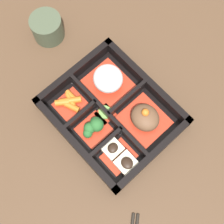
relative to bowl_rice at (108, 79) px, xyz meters
name	(u,v)px	position (x,y,z in m)	size (l,w,h in m)	color
ground_plane	(112,115)	(0.06, -0.04, -0.04)	(3.00, 3.00, 0.00)	#4C3523
bento_base	(112,115)	(0.06, -0.04, -0.03)	(0.26, 0.22, 0.01)	black
bento_rim	(111,114)	(0.06, -0.04, -0.02)	(0.26, 0.22, 0.04)	black
bowl_rice	(108,79)	(0.00, 0.00, 0.00)	(0.10, 0.09, 0.06)	#B22D19
bowl_stew	(145,118)	(0.12, 0.00, -0.01)	(0.10, 0.09, 0.05)	#B22D19
bowl_carrots	(70,103)	(-0.02, -0.09, -0.02)	(0.06, 0.06, 0.02)	#B22D19
bowl_greens	(94,126)	(0.06, -0.09, -0.01)	(0.06, 0.06, 0.04)	#B22D19
bowl_tofu	(121,157)	(0.14, -0.09, -0.01)	(0.08, 0.06, 0.03)	#B22D19
bowl_pickles	(105,113)	(0.05, -0.05, -0.02)	(0.04, 0.04, 0.01)	#B22D19
tea_cup	(47,27)	(-0.19, -0.01, 0.00)	(0.07, 0.07, 0.06)	#424C38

